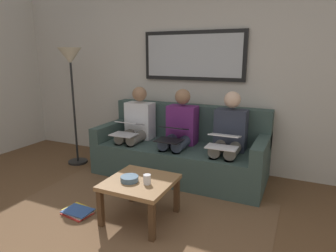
{
  "coord_description": "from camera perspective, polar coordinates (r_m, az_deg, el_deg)",
  "views": [
    {
      "loc": [
        -1.4,
        1.33,
        1.55
      ],
      "look_at": [
        0.0,
        -1.7,
        0.75
      ],
      "focal_mm": 31.34,
      "sensor_mm": 36.0,
      "label": 1
    }
  ],
  "objects": [
    {
      "name": "person_right",
      "position": [
        4.06,
        -6.15,
        -0.01
      ],
      "size": [
        0.38,
        0.58,
        1.14
      ],
      "color": "silver",
      "rests_on": "couch"
    },
    {
      "name": "couch",
      "position": [
        3.92,
        2.57,
        -4.95
      ],
      "size": [
        2.2,
        0.9,
        0.9
      ],
      "color": "#384C47",
      "rests_on": "ground_plane"
    },
    {
      "name": "person_middle",
      "position": [
        3.77,
        2.23,
        -0.96
      ],
      "size": [
        0.38,
        0.58,
        1.14
      ],
      "color": "#66236B",
      "rests_on": "couch"
    },
    {
      "name": "coffee_table",
      "position": [
        2.86,
        -5.47,
        -11.54
      ],
      "size": [
        0.61,
        0.61,
        0.4
      ],
      "color": "olive",
      "rests_on": "ground_plane"
    },
    {
      "name": "laptop_white",
      "position": [
        3.34,
        10.72,
        -2.8
      ],
      "size": [
        0.34,
        0.32,
        0.14
      ],
      "color": "white"
    },
    {
      "name": "laptop_silver",
      "position": [
        3.85,
        -7.96,
        -0.42
      ],
      "size": [
        0.32,
        0.38,
        0.16
      ],
      "color": "silver"
    },
    {
      "name": "magazine_stack",
      "position": [
        3.2,
        -17.14,
        -15.59
      ],
      "size": [
        0.32,
        0.27,
        0.04
      ],
      "color": "red",
      "rests_on": "ground_plane"
    },
    {
      "name": "area_rug",
      "position": [
        3.02,
        -7.13,
        -17.48
      ],
      "size": [
        2.6,
        1.8,
        0.01
      ],
      "primitive_type": "cube",
      "color": "brown",
      "rests_on": "ground_plane"
    },
    {
      "name": "framed_mirror",
      "position": [
        4.08,
        4.89,
        13.45
      ],
      "size": [
        1.44,
        0.05,
        0.66
      ],
      "color": "black"
    },
    {
      "name": "wall_rear",
      "position": [
        4.18,
        5.27,
        10.01
      ],
      "size": [
        6.0,
        0.12,
        2.6
      ],
      "primitive_type": "cube",
      "color": "beige",
      "rests_on": "ground_plane"
    },
    {
      "name": "laptop_black",
      "position": [
        3.56,
        0.75,
        -1.45
      ],
      "size": [
        0.31,
        0.38,
        0.16
      ],
      "color": "black"
    },
    {
      "name": "bowl",
      "position": [
        2.82,
        -7.58,
        -10.13
      ],
      "size": [
        0.17,
        0.17,
        0.05
      ],
      "primitive_type": "cylinder",
      "color": "slate",
      "rests_on": "coffee_table"
    },
    {
      "name": "person_left",
      "position": [
        3.59,
        11.71,
        -2.02
      ],
      "size": [
        0.38,
        0.58,
        1.14
      ],
      "color": "#2D3342",
      "rests_on": "couch"
    },
    {
      "name": "standing_lamp",
      "position": [
        4.34,
        -18.36,
        10.46
      ],
      "size": [
        0.32,
        0.32,
        1.66
      ],
      "color": "black",
      "rests_on": "ground_plane"
    },
    {
      "name": "cup",
      "position": [
        2.74,
        -4.09,
        -10.31
      ],
      "size": [
        0.07,
        0.07,
        0.09
      ],
      "primitive_type": "cylinder",
      "color": "silver",
      "rests_on": "coffee_table"
    }
  ]
}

